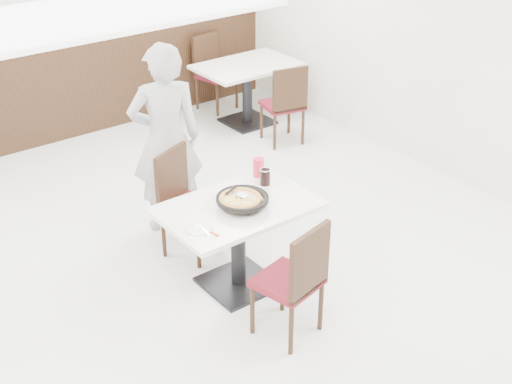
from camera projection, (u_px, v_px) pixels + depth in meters
floor at (226, 280)px, 5.93m from camera, size 7.00×7.00×0.00m
wall_back at (37, 23)px, 7.70m from camera, size 6.00×0.04×2.80m
wall_right at (478, 50)px, 6.86m from camera, size 0.04×7.00×2.80m
wainscot_back at (49, 98)px, 8.09m from camera, size 5.90×0.03×1.10m
fluo_panel_a at (119, 10)px, 2.75m from camera, size 1.20×0.60×0.02m
main_table at (238, 246)px, 5.69m from camera, size 1.27×0.92×0.75m
chair_near at (287, 279)px, 5.13m from camera, size 0.50×0.50×0.95m
chair_far at (191, 205)px, 6.08m from camera, size 0.55×0.55×0.95m
trivet at (242, 203)px, 5.51m from camera, size 0.13×0.13×0.04m
pizza_pan at (242, 202)px, 5.47m from camera, size 0.34×0.34×0.01m
pizza at (240, 201)px, 5.46m from camera, size 0.32×0.32×0.02m
pizza_server at (242, 195)px, 5.47m from camera, size 0.09×0.10×0.00m
napkin at (202, 236)px, 5.11m from camera, size 0.18×0.18×0.00m
side_plate at (199, 229)px, 5.19m from camera, size 0.21×0.21×0.01m
fork at (204, 230)px, 5.16m from camera, size 0.03×0.17×0.00m
cola_glass at (265, 177)px, 5.79m from camera, size 0.09×0.09×0.13m
red_cup at (259, 167)px, 5.91m from camera, size 0.10×0.10×0.16m
diner_person at (166, 140)px, 6.28m from camera, size 0.75×0.62×1.76m
bg_table_right at (247, 94)px, 8.69m from camera, size 1.21×0.81×0.75m
bg_chair_right_near at (282, 103)px, 8.15m from camera, size 0.50×0.50×0.95m
bg_chair_right_far at (216, 73)px, 9.05m from camera, size 0.50×0.50×0.95m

